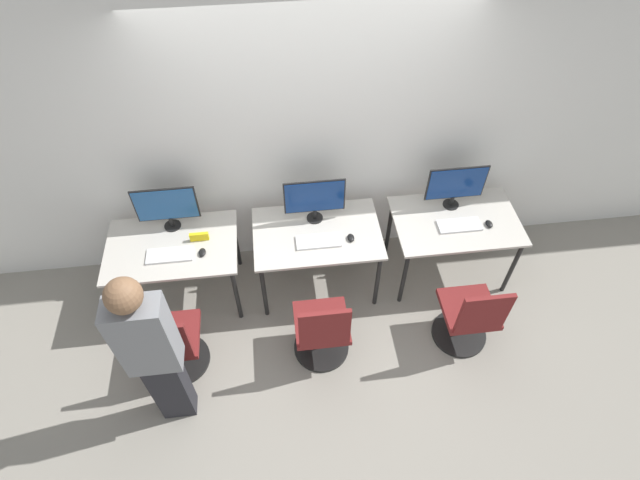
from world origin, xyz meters
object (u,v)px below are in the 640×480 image
(office_chair_left, at_px, (173,346))
(mouse_right, at_px, (489,224))
(keyboard_right, at_px, (459,225))
(mouse_center, at_px, (351,238))
(office_chair_center, at_px, (322,332))
(keyboard_left, at_px, (170,255))
(person_left, at_px, (152,351))
(mouse_left, at_px, (202,252))
(monitor_center, at_px, (315,198))
(office_chair_right, at_px, (469,318))
(monitor_right, at_px, (456,185))
(keyboard_center, at_px, (318,241))
(monitor_left, at_px, (166,206))

(office_chair_left, distance_m, mouse_right, 2.87)
(keyboard_right, height_order, mouse_right, mouse_right)
(mouse_center, height_order, office_chair_center, office_chair_center)
(keyboard_left, distance_m, office_chair_center, 1.42)
(mouse_center, bearing_deg, mouse_right, 0.68)
(person_left, relative_size, mouse_right, 18.91)
(mouse_left, relative_size, office_chair_left, 0.10)
(monitor_center, xyz_separation_m, office_chair_right, (1.19, -0.96, -0.60))
(monitor_right, height_order, mouse_right, monitor_right)
(mouse_left, height_order, mouse_center, same)
(office_chair_center, bearing_deg, keyboard_center, 85.80)
(keyboard_left, height_order, keyboard_right, same)
(mouse_left, xyz_separation_m, office_chair_center, (0.93, -0.66, -0.37))
(keyboard_center, bearing_deg, person_left, -140.68)
(mouse_center, height_order, office_chair_right, office_chair_right)
(monitor_center, relative_size, office_chair_right, 0.60)
(keyboard_center, bearing_deg, office_chair_center, -94.20)
(mouse_left, xyz_separation_m, mouse_right, (2.49, 0.03, 0.00))
(office_chair_right, bearing_deg, mouse_left, 162.82)
(mouse_center, distance_m, keyboard_right, 0.97)
(keyboard_left, xyz_separation_m, office_chair_right, (2.44, -0.68, -0.37))
(monitor_right, distance_m, keyboard_right, 0.35)
(mouse_left, distance_m, monitor_right, 2.26)
(keyboard_center, xyz_separation_m, mouse_center, (0.28, -0.00, 0.01))
(office_chair_center, bearing_deg, mouse_center, 63.89)
(mouse_right, bearing_deg, keyboard_right, 175.31)
(mouse_center, bearing_deg, monitor_left, 167.62)
(person_left, distance_m, keyboard_right, 2.71)
(person_left, height_order, office_chair_center, person_left)
(mouse_left, distance_m, monitor_center, 1.05)
(office_chair_left, distance_m, office_chair_right, 2.45)
(office_chair_center, relative_size, keyboard_right, 2.31)
(monitor_center, height_order, mouse_center, monitor_center)
(monitor_right, bearing_deg, keyboard_left, -173.11)
(mouse_center, height_order, keyboard_right, mouse_center)
(office_chair_left, distance_m, office_chair_center, 1.21)
(person_left, xyz_separation_m, mouse_right, (2.75, 1.03, -0.20))
(monitor_left, height_order, monitor_center, same)
(mouse_center, xyz_separation_m, mouse_right, (1.23, 0.01, 0.00))
(office_chair_left, height_order, monitor_center, monitor_center)
(monitor_left, height_order, keyboard_right, monitor_left)
(office_chair_center, bearing_deg, keyboard_right, 28.50)
(keyboard_center, xyz_separation_m, office_chair_right, (1.19, -0.68, -0.37))
(keyboard_center, bearing_deg, monitor_left, 165.01)
(office_chair_left, bearing_deg, office_chair_right, -0.81)
(mouse_right, bearing_deg, monitor_right, 132.48)
(person_left, distance_m, monitor_right, 2.82)
(keyboard_left, relative_size, mouse_right, 4.24)
(office_chair_center, height_order, office_chair_right, same)
(mouse_center, relative_size, monitor_right, 0.17)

